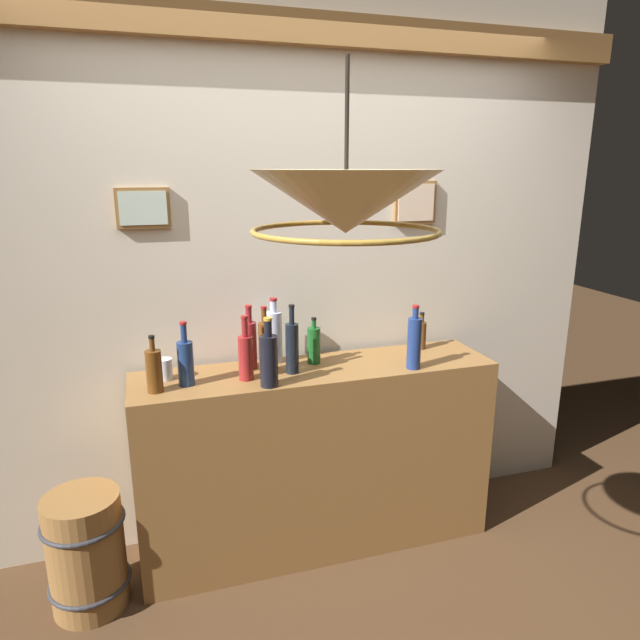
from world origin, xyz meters
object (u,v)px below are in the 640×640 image
(liquor_bottle_sherry, at_px, (246,356))
(liquor_bottle_whiskey, at_px, (265,346))
(liquor_bottle_port, at_px, (186,362))
(liquor_bottle_amaro, at_px, (421,334))
(liquor_bottle_vodka, at_px, (314,345))
(liquor_bottle_gin, at_px, (250,343))
(liquor_bottle_bourbon, at_px, (292,347))
(liquor_bottle_rum, at_px, (414,342))
(liquor_bottle_tequila, at_px, (274,336))
(pendant_lamp, at_px, (346,204))
(liquor_bottle_brandy, at_px, (269,359))
(liquor_bottle_rye, at_px, (154,370))
(glass_tumbler_rocks, at_px, (165,369))
(wooden_barrel, at_px, (87,552))

(liquor_bottle_sherry, height_order, liquor_bottle_whiskey, liquor_bottle_whiskey)
(liquor_bottle_sherry, bearing_deg, liquor_bottle_port, 177.03)
(liquor_bottle_amaro, relative_size, liquor_bottle_vodka, 0.85)
(liquor_bottle_sherry, xyz_separation_m, liquor_bottle_gin, (0.05, 0.15, 0.01))
(liquor_bottle_bourbon, bearing_deg, liquor_bottle_rum, -11.34)
(liquor_bottle_bourbon, xyz_separation_m, liquor_bottle_rum, (0.56, -0.11, 0.00))
(liquor_bottle_amaro, bearing_deg, liquor_bottle_bourbon, -168.56)
(liquor_bottle_sherry, bearing_deg, liquor_bottle_tequila, 48.20)
(liquor_bottle_whiskey, bearing_deg, pendant_lamp, -86.54)
(liquor_bottle_bourbon, height_order, liquor_bottle_brandy, liquor_bottle_bourbon)
(liquor_bottle_gin, distance_m, liquor_bottle_whiskey, 0.10)
(liquor_bottle_sherry, height_order, liquor_bottle_tequila, liquor_bottle_tequila)
(liquor_bottle_bourbon, xyz_separation_m, liquor_bottle_rye, (-0.62, -0.05, -0.03))
(liquor_bottle_brandy, bearing_deg, liquor_bottle_rye, 170.30)
(liquor_bottle_rum, bearing_deg, liquor_bottle_amaro, 56.49)
(liquor_bottle_port, xyz_separation_m, glass_tumbler_rocks, (-0.09, 0.10, -0.06))
(liquor_bottle_gin, xyz_separation_m, liquor_bottle_port, (-0.31, -0.14, -0.01))
(liquor_bottle_rye, bearing_deg, pendant_lamp, -56.21)
(liquor_bottle_amaro, bearing_deg, liquor_bottle_vodka, -175.26)
(liquor_bottle_amaro, bearing_deg, liquor_bottle_port, -172.74)
(liquor_bottle_amaro, relative_size, wooden_barrel, 0.37)
(glass_tumbler_rocks, relative_size, wooden_barrel, 0.18)
(liquor_bottle_vodka, relative_size, liquor_bottle_whiskey, 0.73)
(liquor_bottle_vodka, bearing_deg, pendant_lamp, -101.51)
(liquor_bottle_gin, distance_m, liquor_bottle_vodka, 0.31)
(pendant_lamp, bearing_deg, liquor_bottle_gin, 96.30)
(liquor_bottle_gin, bearing_deg, liquor_bottle_vodka, -5.81)
(liquor_bottle_sherry, bearing_deg, liquor_bottle_gin, 73.01)
(glass_tumbler_rocks, bearing_deg, liquor_bottle_vodka, 0.84)
(liquor_bottle_vodka, distance_m, liquor_bottle_whiskey, 0.26)
(pendant_lamp, xyz_separation_m, wooden_barrel, (-0.89, 0.78, -1.51))
(liquor_bottle_port, bearing_deg, pendant_lamp, -64.22)
(liquor_bottle_port, xyz_separation_m, liquor_bottle_rye, (-0.13, -0.04, -0.01))
(liquor_bottle_gin, bearing_deg, liquor_bottle_whiskey, -56.65)
(liquor_bottle_gin, bearing_deg, liquor_bottle_rye, -158.11)
(liquor_bottle_bourbon, distance_m, liquor_bottle_gin, 0.22)
(liquor_bottle_vodka, height_order, wooden_barrel, liquor_bottle_vodka)
(liquor_bottle_amaro, distance_m, glass_tumbler_rocks, 1.31)
(liquor_bottle_gin, bearing_deg, liquor_bottle_port, -156.03)
(liquor_bottle_whiskey, distance_m, liquor_bottle_tequila, 0.15)
(liquor_bottle_amaro, height_order, liquor_bottle_sherry, liquor_bottle_sherry)
(liquor_bottle_amaro, bearing_deg, liquor_bottle_brandy, -162.41)
(liquor_bottle_rum, height_order, glass_tumbler_rocks, liquor_bottle_rum)
(liquor_bottle_bourbon, xyz_separation_m, liquor_bottle_port, (-0.48, -0.01, -0.02))
(liquor_bottle_port, relative_size, pendant_lamp, 0.53)
(liquor_bottle_rye, distance_m, wooden_barrel, 0.85)
(liquor_bottle_sherry, bearing_deg, liquor_bottle_brandy, -53.07)
(liquor_bottle_port, bearing_deg, liquor_bottle_rye, -163.09)
(liquor_bottle_rye, relative_size, wooden_barrel, 0.47)
(liquor_bottle_gin, height_order, wooden_barrel, liquor_bottle_gin)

